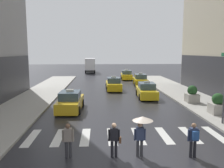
{
  "coord_description": "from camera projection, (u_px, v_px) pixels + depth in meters",
  "views": [
    {
      "loc": [
        -1.47,
        -9.9,
        4.9
      ],
      "look_at": [
        -0.5,
        8.0,
        2.37
      ],
      "focal_mm": 37.1,
      "sensor_mm": 36.0,
      "label": 1
    }
  ],
  "objects": [
    {
      "name": "ground_plane",
      "position": [
        132.0,
        160.0,
        10.55
      ],
      "size": [
        160.0,
        160.0,
        0.0
      ],
      "primitive_type": "plane",
      "color": "#26262B"
    },
    {
      "name": "taxi_second",
      "position": [
        146.0,
        91.0,
        24.63
      ],
      "size": [
        2.09,
        4.62,
        1.8
      ],
      "color": "yellow",
      "rests_on": "ground"
    },
    {
      "name": "pedestrian_with_backpack",
      "position": [
        194.0,
        138.0,
        10.63
      ],
      "size": [
        0.55,
        0.43,
        1.65
      ],
      "color": "black",
      "rests_on": "ground"
    },
    {
      "name": "planter_near_corner",
      "position": [
        218.0,
        105.0,
        17.69
      ],
      "size": [
        1.1,
        1.1,
        1.6
      ],
      "color": "#A8A399",
      "rests_on": "curb_right"
    },
    {
      "name": "crosswalk_markings",
      "position": [
        125.0,
        136.0,
        13.52
      ],
      "size": [
        11.3,
        2.8,
        0.01
      ],
      "color": "silver",
      "rests_on": "ground"
    },
    {
      "name": "taxi_fourth",
      "position": [
        140.0,
        80.0,
        33.91
      ],
      "size": [
        2.12,
        4.63,
        1.8
      ],
      "color": "yellow",
      "rests_on": "ground"
    },
    {
      "name": "taxi_lead",
      "position": [
        70.0,
        102.0,
        19.31
      ],
      "size": [
        2.05,
        4.59,
        1.8
      ],
      "color": "gold",
      "rests_on": "ground"
    },
    {
      "name": "pedestrian_plain_coat",
      "position": [
        68.0,
        139.0,
        10.6
      ],
      "size": [
        0.55,
        0.24,
        1.65
      ],
      "color": "#333338",
      "rests_on": "ground"
    },
    {
      "name": "pedestrian_with_handbag",
      "position": [
        114.0,
        138.0,
        10.69
      ],
      "size": [
        0.6,
        0.24,
        1.65
      ],
      "color": "black",
      "rests_on": "ground"
    },
    {
      "name": "pedestrian_with_umbrella",
      "position": [
        142.0,
        125.0,
        10.68
      ],
      "size": [
        0.96,
        0.96,
        1.94
      ],
      "color": "#333338",
      "rests_on": "ground"
    },
    {
      "name": "taxi_third",
      "position": [
        114.0,
        84.0,
        29.57
      ],
      "size": [
        1.98,
        4.56,
        1.8
      ],
      "color": "yellow",
      "rests_on": "ground"
    },
    {
      "name": "box_truck",
      "position": [
        90.0,
        65.0,
        53.2
      ],
      "size": [
        2.49,
        7.61,
        3.35
      ],
      "color": "#2D2D2D",
      "rests_on": "ground"
    },
    {
      "name": "planter_mid_block",
      "position": [
        192.0,
        95.0,
        21.71
      ],
      "size": [
        1.1,
        1.1,
        1.6
      ],
      "color": "#A8A399",
      "rests_on": "curb_right"
    },
    {
      "name": "taxi_fifth",
      "position": [
        126.0,
        75.0,
        40.78
      ],
      "size": [
        2.1,
        4.62,
        1.8
      ],
      "color": "yellow",
      "rests_on": "ground"
    }
  ]
}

